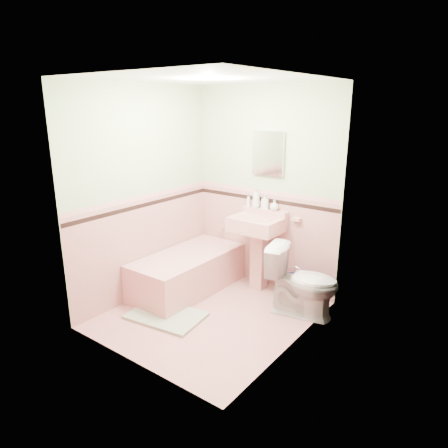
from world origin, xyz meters
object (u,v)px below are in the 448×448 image
Objects in this scene: soap_bottle_mid at (265,202)px; soap_bottle_right at (274,205)px; soap_bottle_left at (256,198)px; sink at (257,254)px; shoe at (160,307)px; bucket at (294,286)px; medicine_cabinet at (268,153)px; toilet at (303,281)px; bathtub at (188,273)px.

soap_bottle_right is at bearing 0.00° from soap_bottle_mid.
sink is at bearing -52.80° from soap_bottle_left.
soap_bottle_right is 1.81m from shoe.
sink is 0.66m from soap_bottle_mid.
soap_bottle_right is 0.84× the size of shoe.
soap_bottle_left reaches higher than soap_bottle_mid.
bucket is (0.48, -0.05, -0.98)m from soap_bottle_mid.
medicine_cabinet reaches higher than sink.
sink is at bearing -87.58° from soap_bottle_mid.
medicine_cabinet is 1.64m from bucket.
sink reaches higher than bucket.
toilet is at bearing -17.46° from sink.
sink is at bearing 60.99° from toilet.
sink is 0.65m from soap_bottle_right.
soap_bottle_mid is at bearing -104.20° from medicine_cabinet.
soap_bottle_mid is (-0.01, 0.18, 0.63)m from sink.
bathtub is 0.90m from sink.
soap_bottle_mid reaches higher than shoe.
soap_bottle_mid reaches higher than bucket.
bathtub is at bearing 110.75° from shoe.
soap_bottle_right is 1.02m from toilet.
sink is 1.82× the size of medicine_cabinet.
bathtub is 9.59× the size of shoe.
toilet is at bearing -28.77° from soap_bottle_mid.
shoe is (-1.02, -1.28, -0.06)m from bucket.
bathtub is 1.33m from bucket.
toilet is (0.89, -0.42, -0.74)m from soap_bottle_left.
bathtub is 8.11× the size of soap_bottle_mid.
toilet reaches higher than bucket.
bucket is (-0.28, 0.36, -0.27)m from toilet.
bathtub reaches higher than bucket.
bucket is (1.15, 0.66, -0.10)m from bathtub.
soap_bottle_left reaches higher than sink.
soap_bottle_left is at bearing 52.57° from bathtub.
sink is 3.74× the size of bucket.
medicine_cabinet is 2.83× the size of soap_bottle_mid.
shoe is (0.13, -0.62, -0.16)m from bathtub.
medicine_cabinet is at bearing 77.18° from shoe.
soap_bottle_right reaches higher than toilet.
soap_bottle_mid reaches higher than sink.
shoe is at bearing -128.63° from bucket.
bucket is (0.61, -0.05, -1.01)m from soap_bottle_left.
shoe is at bearing -107.32° from soap_bottle_left.
toilet is at bearing -52.49° from bucket.
soap_bottle_left is 0.31× the size of toilet.
medicine_cabinet is 0.63m from soap_bottle_right.
soap_bottle_right is 0.52× the size of bucket.
sink is 0.60m from bucket.
bathtub is 1.78m from medicine_cabinet.
bathtub is at bearing -150.29° from bucket.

